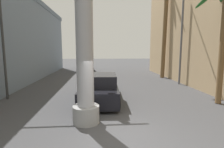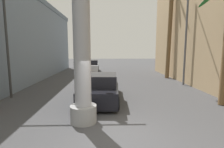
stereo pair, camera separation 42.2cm
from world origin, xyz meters
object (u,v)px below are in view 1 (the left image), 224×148
at_px(street_lamp, 177,32).
at_px(palm_tree_near_right, 222,25).
at_px(car_lead, 100,88).
at_px(traffic_light_mast, 31,25).
at_px(palm_tree_mid_right, 165,27).
at_px(car_far, 86,66).

relative_size(street_lamp, palm_tree_near_right, 1.15).
relative_size(street_lamp, car_lead, 1.42).
bearing_deg(palm_tree_near_right, traffic_light_mast, 171.52).
xyz_separation_m(car_lead, palm_tree_mid_right, (6.75, 7.95, 4.56)).
bearing_deg(palm_tree_mid_right, traffic_light_mast, -145.65).
relative_size(traffic_light_mast, palm_tree_mid_right, 0.66).
bearing_deg(palm_tree_mid_right, palm_tree_near_right, -91.56).
relative_size(car_lead, palm_tree_mid_right, 0.55).
distance_m(street_lamp, car_lead, 8.49).
height_order(car_lead, palm_tree_near_right, palm_tree_near_right).
xyz_separation_m(traffic_light_mast, car_lead, (3.91, -0.66, -3.60)).
bearing_deg(car_far, palm_tree_mid_right, -34.93).
bearing_deg(traffic_light_mast, palm_tree_mid_right, 34.35).
bearing_deg(palm_tree_mid_right, car_far, 145.07).
distance_m(street_lamp, car_far, 13.11).
relative_size(traffic_light_mast, car_lead, 1.20).
bearing_deg(car_far, car_lead, -82.80).
bearing_deg(car_lead, car_far, 97.20).
distance_m(street_lamp, traffic_light_mast, 10.87).
height_order(traffic_light_mast, car_lead, traffic_light_mast).
xyz_separation_m(traffic_light_mast, palm_tree_mid_right, (10.66, 7.28, 0.96)).
height_order(street_lamp, car_far, street_lamp).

